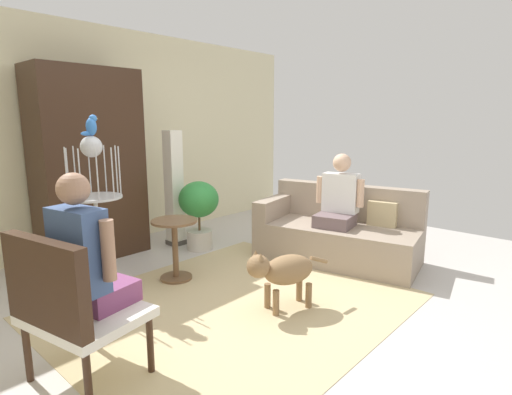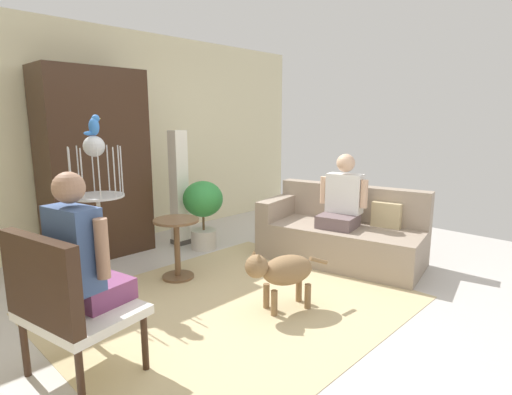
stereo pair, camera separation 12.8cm
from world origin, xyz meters
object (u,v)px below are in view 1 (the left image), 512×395
at_px(armchair, 67,302).
at_px(column_lamp, 174,189).
at_px(person_on_armchair, 85,256).
at_px(bird_cage_stand, 96,201).
at_px(parrot, 91,126).
at_px(dog, 283,271).
at_px(armoire_cabinet, 89,165).
at_px(potted_plant, 199,207).
at_px(person_on_couch, 339,198).
at_px(round_end_table, 175,244).
at_px(couch, 336,234).

height_order(armchair, column_lamp, column_lamp).
relative_size(person_on_armchair, bird_cage_stand, 0.59).
bearing_deg(person_on_armchair, parrot, 60.23).
relative_size(dog, armoire_cabinet, 0.34).
distance_m(armchair, armoire_cabinet, 2.64).
height_order(dog, bird_cage_stand, bird_cage_stand).
relative_size(potted_plant, armoire_cabinet, 0.40).
relative_size(person_on_couch, bird_cage_stand, 0.55).
bearing_deg(dog, potted_plant, 71.75).
distance_m(round_end_table, bird_cage_stand, 0.88).
bearing_deg(couch, armoire_cabinet, 130.33).
distance_m(armchair, potted_plant, 2.75).
distance_m(armchair, person_on_couch, 3.10).
distance_m(armchair, person_on_armchair, 0.28).
bearing_deg(column_lamp, bird_cage_stand, -153.32).
distance_m(person_on_couch, bird_cage_stand, 2.58).
height_order(parrot, column_lamp, parrot).
height_order(person_on_armchair, round_end_table, person_on_armchair).
height_order(dog, potted_plant, potted_plant).
distance_m(armchair, parrot, 1.77).
xyz_separation_m(armchair, dog, (1.68, -0.30, -0.21)).
bearing_deg(dog, armoire_cabinet, 99.35).
xyz_separation_m(bird_cage_stand, column_lamp, (1.39, 0.70, -0.15)).
relative_size(person_on_couch, parrot, 4.36).
xyz_separation_m(person_on_armchair, dog, (1.54, -0.33, -0.45)).
relative_size(armchair, round_end_table, 1.55).
bearing_deg(person_on_armchair, person_on_couch, -0.29).
bearing_deg(bird_cage_stand, potted_plant, 12.14).
distance_m(dog, column_lamp, 2.30).
distance_m(bird_cage_stand, armoire_cabinet, 1.16).
height_order(person_on_couch, bird_cage_stand, bird_cage_stand).
xyz_separation_m(bird_cage_stand, potted_plant, (1.48, 0.32, -0.34)).
distance_m(person_on_couch, dog, 1.50).
bearing_deg(column_lamp, dog, -103.14).
distance_m(person_on_armchair, dog, 1.64).
bearing_deg(armchair, potted_plant, 33.68).
xyz_separation_m(person_on_armchair, parrot, (0.67, 1.18, 0.76)).
relative_size(couch, round_end_table, 3.07).
distance_m(person_on_couch, parrot, 2.70).
xyz_separation_m(dog, potted_plant, (0.60, 1.82, 0.20)).
bearing_deg(armoire_cabinet, dog, -80.65).
height_order(person_on_armchair, bird_cage_stand, bird_cage_stand).
bearing_deg(person_on_armchair, dog, -12.01).
xyz_separation_m(parrot, potted_plant, (1.47, 0.32, -1.02)).
xyz_separation_m(person_on_couch, parrot, (-2.28, 1.19, 0.82)).
relative_size(couch, column_lamp, 1.30).
height_order(round_end_table, armoire_cabinet, armoire_cabinet).
distance_m(round_end_table, dog, 1.25).
bearing_deg(bird_cage_stand, couch, -26.37).
relative_size(dog, bird_cage_stand, 0.51).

